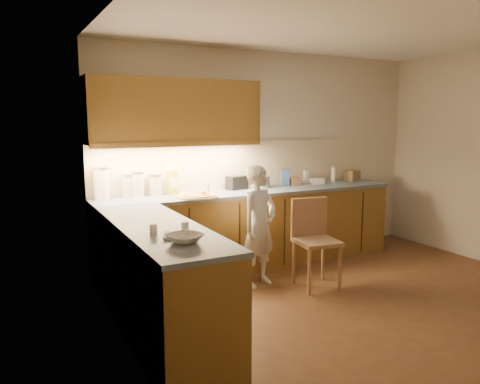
{
  "coord_description": "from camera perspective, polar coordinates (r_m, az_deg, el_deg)",
  "views": [
    {
      "loc": [
        -3.06,
        -3.14,
        1.76
      ],
      "look_at": [
        -0.8,
        1.2,
        1.0
      ],
      "focal_mm": 35.0,
      "sensor_mm": 36.0,
      "label": 1
    }
  ],
  "objects": [
    {
      "name": "canister_c",
      "position": [
        5.24,
        -12.4,
        0.95
      ],
      "size": [
        0.15,
        0.15,
        0.28
      ],
      "rotation": [
        0.0,
        0.0,
        -0.07
      ],
      "color": "silver",
      "rests_on": "l_counter"
    },
    {
      "name": "steel_pot",
      "position": [
        5.81,
        2.77,
        1.22
      ],
      "size": [
        0.19,
        0.19,
        0.14
      ],
      "color": "#A2A2A6",
      "rests_on": "l_counter"
    },
    {
      "name": "upper_cabinets",
      "position": [
        5.28,
        -7.84,
        9.7
      ],
      "size": [
        1.95,
        0.36,
        0.73
      ],
      "color": "brown",
      "rests_on": "ground"
    },
    {
      "name": "white_bottle",
      "position": [
        6.27,
        8.04,
        1.82
      ],
      "size": [
        0.06,
        0.06,
        0.17
      ],
      "primitive_type": "cube",
      "rotation": [
        0.0,
        0.0,
        -0.12
      ],
      "color": "white",
      "rests_on": "l_counter"
    },
    {
      "name": "child",
      "position": [
        4.96,
        2.33,
        -4.16
      ],
      "size": [
        0.55,
        0.45,
        1.29
      ],
      "primitive_type": "imported",
      "rotation": [
        0.0,
        0.0,
        0.33
      ],
      "color": "silver",
      "rests_on": "ground"
    },
    {
      "name": "oil_jug",
      "position": [
        5.34,
        -8.23,
        1.28
      ],
      "size": [
        0.11,
        0.08,
        0.32
      ],
      "rotation": [
        0.0,
        0.0,
        0.06
      ],
      "color": "gold",
      "rests_on": "l_counter"
    },
    {
      "name": "tall_jar",
      "position": [
        6.45,
        11.31,
        2.13
      ],
      "size": [
        0.07,
        0.07,
        0.21
      ],
      "rotation": [
        0.0,
        0.0,
        -0.08
      ],
      "color": "white",
      "rests_on": "l_counter"
    },
    {
      "name": "spice_jar_b",
      "position": [
        3.57,
        -6.71,
        -4.23
      ],
      "size": [
        0.07,
        0.07,
        0.08
      ],
      "primitive_type": "cylinder",
      "rotation": [
        0.0,
        0.0,
        0.27
      ],
      "color": "silver",
      "rests_on": "l_counter"
    },
    {
      "name": "l_counter",
      "position": [
        5.06,
        -1.49,
        -6.07
      ],
      "size": [
        3.77,
        2.62,
        0.92
      ],
      "color": "brown",
      "rests_on": "ground"
    },
    {
      "name": "canister_b",
      "position": [
        5.24,
        -13.46,
        0.78
      ],
      "size": [
        0.15,
        0.15,
        0.26
      ],
      "rotation": [
        0.0,
        0.0,
        -0.02
      ],
      "color": "beige",
      "rests_on": "l_counter"
    },
    {
      "name": "canister_d",
      "position": [
        5.31,
        -10.3,
        0.88
      ],
      "size": [
        0.15,
        0.15,
        0.24
      ],
      "rotation": [
        0.0,
        0.0,
        -0.04
      ],
      "color": "beige",
      "rests_on": "l_counter"
    },
    {
      "name": "pizza_on_board",
      "position": [
        5.12,
        -5.2,
        -0.44
      ],
      "size": [
        0.45,
        0.45,
        0.18
      ],
      "rotation": [
        0.0,
        0.0,
        0.03
      ],
      "color": "tan",
      "rests_on": "l_counter"
    },
    {
      "name": "room",
      "position": [
        4.39,
        16.88,
        7.34
      ],
      "size": [
        4.54,
        4.5,
        2.62
      ],
      "color": "#53341C",
      "rests_on": "ground"
    },
    {
      "name": "flat_pack",
      "position": [
        6.26,
        9.34,
        1.33
      ],
      "size": [
        0.21,
        0.17,
        0.07
      ],
      "primitive_type": "cube",
      "rotation": [
        0.0,
        0.0,
        -0.26
      ],
      "color": "silver",
      "rests_on": "l_counter"
    },
    {
      "name": "dough_cloth",
      "position": [
        3.44,
        -7.2,
        -5.27
      ],
      "size": [
        0.31,
        0.28,
        0.02
      ],
      "primitive_type": "cube",
      "rotation": [
        0.0,
        0.0,
        -0.37
      ],
      "color": "silver",
      "rests_on": "l_counter"
    },
    {
      "name": "mixing_bowl",
      "position": [
        3.27,
        -6.76,
        -5.61
      ],
      "size": [
        0.31,
        0.31,
        0.06
      ],
      "primitive_type": "imported",
      "rotation": [
        0.0,
        0.0,
        0.37
      ],
      "color": "silver",
      "rests_on": "l_counter"
    },
    {
      "name": "spice_jar_a",
      "position": [
        3.53,
        -10.52,
        -4.49
      ],
      "size": [
        0.06,
        0.06,
        0.08
      ],
      "primitive_type": "cylinder",
      "rotation": [
        0.0,
        0.0,
        0.14
      ],
      "color": "white",
      "rests_on": "l_counter"
    },
    {
      "name": "wooden_chair",
      "position": [
        5.05,
        8.99,
        -5.28
      ],
      "size": [
        0.47,
        0.47,
        0.93
      ],
      "rotation": [
        0.0,
        0.0,
        -0.15
      ],
      "color": "#A67E58",
      "rests_on": "ground"
    },
    {
      "name": "card_box_b",
      "position": [
        6.67,
        13.51,
        1.98
      ],
      "size": [
        0.22,
        0.19,
        0.15
      ],
      "primitive_type": "cube",
      "rotation": [
        0.0,
        0.0,
        0.24
      ],
      "color": "#9C7B54",
      "rests_on": "l_counter"
    },
    {
      "name": "canister_a",
      "position": [
        5.16,
        -16.54,
        1.05
      ],
      "size": [
        0.17,
        0.17,
        0.35
      ],
      "rotation": [
        0.0,
        0.0,
        0.34
      ],
      "color": "white",
      "rests_on": "l_counter"
    },
    {
      "name": "blue_box",
      "position": [
        6.0,
        5.52,
        1.75
      ],
      "size": [
        0.12,
        0.11,
        0.21
      ],
      "primitive_type": "cube",
      "rotation": [
        0.0,
        0.0,
        -0.38
      ],
      "color": "#335799",
      "rests_on": "l_counter"
    },
    {
      "name": "toaster",
      "position": [
        5.68,
        -0.38,
        1.16
      ],
      "size": [
        0.28,
        0.2,
        0.17
      ],
      "rotation": [
        0.0,
        0.0,
        0.23
      ],
      "color": "black",
      "rests_on": "l_counter"
    },
    {
      "name": "backsplash",
      "position": [
        5.82,
        0.14,
        3.4
      ],
      "size": [
        3.75,
        0.02,
        0.58
      ],
      "primitive_type": "cube",
      "color": "beige",
      "rests_on": "l_counter"
    },
    {
      "name": "card_box_a",
      "position": [
        6.08,
        6.74,
        1.3
      ],
      "size": [
        0.15,
        0.11,
        0.1
      ],
      "primitive_type": "cube",
      "rotation": [
        0.0,
        0.0,
        -0.09
      ],
      "color": "tan",
      "rests_on": "l_counter"
    }
  ]
}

